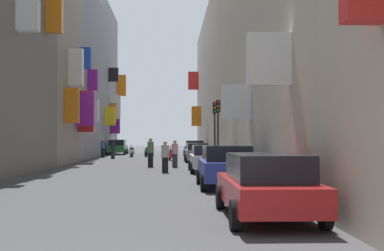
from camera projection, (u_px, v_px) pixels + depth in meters
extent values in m
plane|color=#424244|center=(145.00, 164.00, 33.36)|extent=(140.00, 140.00, 0.00)
cube|color=orange|center=(55.00, 5.00, 27.22)|extent=(0.86, 0.56, 3.07)
cube|color=white|center=(28.00, 15.00, 22.05)|extent=(0.94, 0.50, 1.40)
cube|color=gray|center=(28.00, 18.00, 34.30)|extent=(6.00, 8.94, 19.69)
cube|color=red|center=(86.00, 111.00, 36.72)|extent=(1.13, 0.53, 2.99)
cube|color=orange|center=(72.00, 106.00, 31.95)|extent=(0.88, 0.43, 2.22)
cube|color=white|center=(76.00, 67.00, 33.20)|extent=(0.93, 0.56, 2.43)
cube|color=purple|center=(85.00, 109.00, 35.50)|extent=(1.33, 0.57, 2.37)
cube|color=blue|center=(85.00, 58.00, 37.22)|extent=(0.79, 0.56, 1.58)
cube|color=gray|center=(63.00, 76.00, 45.54)|extent=(6.00, 13.69, 14.56)
cube|color=purple|center=(93.00, 80.00, 40.75)|extent=(0.79, 0.48, 1.69)
cube|color=white|center=(95.00, 111.00, 41.99)|extent=(0.71, 0.46, 1.90)
cube|color=yellow|center=(110.00, 116.00, 51.45)|extent=(1.02, 0.53, 1.88)
cube|color=gray|center=(86.00, 82.00, 57.79)|extent=(6.00, 10.79, 16.20)
cube|color=orange|center=(113.00, 113.00, 55.30)|extent=(0.74, 0.37, 2.10)
cube|color=purple|center=(115.00, 126.00, 55.71)|extent=(1.08, 0.40, 1.64)
cube|color=white|center=(115.00, 107.00, 55.53)|extent=(1.15, 0.55, 2.65)
cube|color=black|center=(114.00, 75.00, 54.43)|extent=(1.03, 0.54, 1.46)
cube|color=orange|center=(121.00, 86.00, 62.72)|extent=(1.11, 0.65, 2.60)
cube|color=white|center=(269.00, 59.00, 13.93)|extent=(1.21, 0.37, 1.44)
cube|color=white|center=(236.00, 102.00, 21.05)|extent=(1.17, 0.61, 1.41)
cube|color=#BCB29E|center=(235.00, 86.00, 49.73)|extent=(6.00, 28.20, 13.72)
cube|color=red|center=(193.00, 81.00, 61.13)|extent=(1.23, 0.63, 2.15)
cube|color=orange|center=(196.00, 116.00, 55.87)|extent=(1.03, 0.46, 2.16)
cube|color=#236638|center=(117.00, 148.00, 52.10)|extent=(1.79, 4.07, 0.65)
cube|color=black|center=(117.00, 142.00, 52.32)|extent=(1.57, 2.28, 0.58)
cylinder|color=black|center=(125.00, 152.00, 50.79)|extent=(0.18, 0.60, 0.60)
cylinder|color=black|center=(107.00, 152.00, 50.71)|extent=(0.18, 0.60, 0.60)
cylinder|color=black|center=(127.00, 151.00, 53.47)|extent=(0.18, 0.60, 0.60)
cylinder|color=black|center=(110.00, 151.00, 53.40)|extent=(0.18, 0.60, 0.60)
cube|color=black|center=(194.00, 150.00, 46.61)|extent=(1.77, 4.23, 0.66)
cube|color=black|center=(194.00, 143.00, 46.41)|extent=(1.56, 2.37, 0.51)
cylinder|color=black|center=(184.00, 153.00, 47.96)|extent=(0.18, 0.60, 0.60)
cylinder|color=black|center=(203.00, 153.00, 48.03)|extent=(0.18, 0.60, 0.60)
cylinder|color=black|center=(185.00, 154.00, 45.17)|extent=(0.18, 0.60, 0.60)
cylinder|color=black|center=(205.00, 154.00, 45.25)|extent=(0.18, 0.60, 0.60)
cube|color=#B7B7BC|center=(207.00, 160.00, 26.07)|extent=(1.67, 4.13, 0.59)
cube|color=black|center=(207.00, 150.00, 25.87)|extent=(1.47, 2.31, 0.49)
cylinder|color=black|center=(190.00, 165.00, 27.39)|extent=(0.18, 0.60, 0.60)
cylinder|color=black|center=(221.00, 165.00, 27.45)|extent=(0.18, 0.60, 0.60)
cylinder|color=black|center=(192.00, 168.00, 24.67)|extent=(0.18, 0.60, 0.60)
cylinder|color=black|center=(226.00, 168.00, 24.73)|extent=(0.18, 0.60, 0.60)
cube|color=#B21E1E|center=(266.00, 192.00, 11.23)|extent=(1.76, 4.45, 0.57)
cube|color=black|center=(268.00, 167.00, 11.02)|extent=(1.55, 2.49, 0.57)
cylinder|color=black|center=(220.00, 197.00, 12.65)|extent=(0.18, 0.60, 0.60)
cylinder|color=black|center=(290.00, 197.00, 12.73)|extent=(0.18, 0.60, 0.60)
cylinder|color=black|center=(235.00, 215.00, 9.72)|extent=(0.18, 0.60, 0.60)
cylinder|color=black|center=(325.00, 215.00, 9.79)|extent=(0.18, 0.60, 0.60)
cube|color=slate|center=(197.00, 154.00, 36.88)|extent=(1.66, 3.97, 0.59)
cube|color=black|center=(197.00, 146.00, 36.69)|extent=(1.46, 2.23, 0.47)
cylinder|color=black|center=(185.00, 157.00, 38.15)|extent=(0.18, 0.60, 0.60)
cylinder|color=black|center=(207.00, 157.00, 38.22)|extent=(0.18, 0.60, 0.60)
cylinder|color=black|center=(186.00, 158.00, 35.53)|extent=(0.18, 0.60, 0.60)
cylinder|color=black|center=(210.00, 158.00, 35.60)|extent=(0.18, 0.60, 0.60)
cube|color=navy|center=(226.00, 170.00, 18.08)|extent=(1.78, 3.94, 0.66)
cube|color=black|center=(226.00, 153.00, 17.90)|extent=(1.57, 2.21, 0.54)
cylinder|color=black|center=(199.00, 176.00, 19.34)|extent=(0.18, 0.60, 0.60)
cylinder|color=black|center=(245.00, 176.00, 19.41)|extent=(0.18, 0.60, 0.60)
cylinder|color=black|center=(203.00, 182.00, 16.74)|extent=(0.18, 0.60, 0.60)
cylinder|color=black|center=(257.00, 182.00, 16.81)|extent=(0.18, 0.60, 0.60)
cube|color=silver|center=(131.00, 152.00, 45.65)|extent=(0.62, 1.18, 0.45)
cube|color=black|center=(132.00, 148.00, 45.45)|extent=(0.41, 0.60, 0.16)
cylinder|color=#4C4C51|center=(131.00, 148.00, 46.21)|extent=(0.10, 0.28, 0.68)
cylinder|color=black|center=(131.00, 154.00, 46.33)|extent=(0.18, 0.49, 0.48)
cylinder|color=black|center=(132.00, 155.00, 44.96)|extent=(0.18, 0.49, 0.48)
cube|color=#287F3D|center=(149.00, 152.00, 45.96)|extent=(0.82, 1.25, 0.45)
cube|color=black|center=(148.00, 148.00, 45.76)|extent=(0.49, 0.64, 0.16)
cylinder|color=#4C4C51|center=(152.00, 148.00, 46.53)|extent=(0.15, 0.28, 0.68)
cylinder|color=black|center=(152.00, 154.00, 46.65)|extent=(0.26, 0.49, 0.48)
cylinder|color=black|center=(146.00, 154.00, 45.26)|extent=(0.26, 0.49, 0.48)
cube|color=red|center=(172.00, 155.00, 38.63)|extent=(0.67, 1.17, 0.45)
cube|color=black|center=(172.00, 151.00, 38.43)|extent=(0.43, 0.62, 0.16)
cylinder|color=#4C4C51|center=(170.00, 150.00, 39.16)|extent=(0.12, 0.28, 0.68)
cylinder|color=black|center=(170.00, 157.00, 39.28)|extent=(0.20, 0.49, 0.48)
cylinder|color=black|center=(174.00, 158.00, 37.96)|extent=(0.20, 0.49, 0.48)
cylinder|color=black|center=(103.00, 153.00, 44.60)|extent=(0.39, 0.39, 0.80)
cylinder|color=#335199|center=(103.00, 145.00, 44.61)|extent=(0.46, 0.46, 0.64)
sphere|color=tan|center=(103.00, 140.00, 44.62)|extent=(0.22, 0.22, 0.22)
cylinder|color=black|center=(165.00, 165.00, 25.50)|extent=(0.39, 0.39, 0.78)
cylinder|color=#B2AD9E|center=(165.00, 151.00, 25.51)|extent=(0.46, 0.46, 0.62)
sphere|color=tan|center=(165.00, 143.00, 25.52)|extent=(0.21, 0.21, 0.21)
cylinder|color=#242424|center=(113.00, 154.00, 42.04)|extent=(0.45, 0.45, 0.84)
cylinder|color=black|center=(113.00, 145.00, 42.05)|extent=(0.54, 0.54, 0.66)
sphere|color=tan|center=(113.00, 139.00, 42.06)|extent=(0.23, 0.23, 0.23)
cylinder|color=#2E2E2E|center=(175.00, 161.00, 30.00)|extent=(0.43, 0.43, 0.79)
cylinder|color=pink|center=(175.00, 149.00, 30.01)|extent=(0.51, 0.51, 0.63)
sphere|color=tan|center=(175.00, 142.00, 30.02)|extent=(0.21, 0.21, 0.21)
cylinder|color=black|center=(151.00, 160.00, 30.22)|extent=(0.36, 0.36, 0.85)
cylinder|color=#4C724C|center=(151.00, 147.00, 30.23)|extent=(0.43, 0.43, 0.68)
sphere|color=tan|center=(151.00, 140.00, 30.24)|extent=(0.23, 0.23, 0.23)
cylinder|color=#2D2D2D|center=(218.00, 139.00, 31.25)|extent=(0.12, 0.12, 3.34)
cube|color=black|center=(218.00, 106.00, 31.30)|extent=(0.26, 0.26, 0.75)
sphere|color=red|center=(218.00, 102.00, 31.17)|extent=(0.14, 0.14, 0.14)
sphere|color=orange|center=(218.00, 106.00, 31.16)|extent=(0.14, 0.14, 0.14)
sphere|color=green|center=(218.00, 110.00, 31.15)|extent=(0.14, 0.14, 0.14)
cylinder|color=#2D2D2D|center=(215.00, 139.00, 33.31)|extent=(0.12, 0.12, 3.35)
cube|color=black|center=(215.00, 108.00, 33.36)|extent=(0.26, 0.26, 0.75)
sphere|color=red|center=(215.00, 104.00, 33.22)|extent=(0.14, 0.14, 0.14)
sphere|color=orange|center=(215.00, 108.00, 33.22)|extent=(0.14, 0.14, 0.14)
sphere|color=green|center=(215.00, 112.00, 33.21)|extent=(0.14, 0.14, 0.14)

